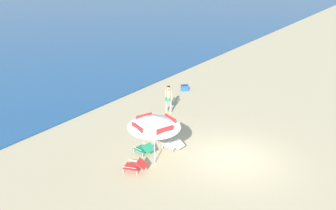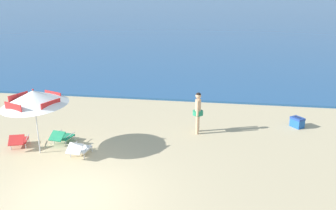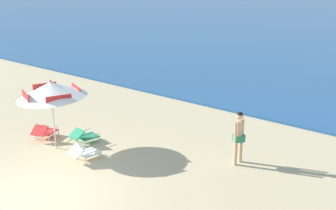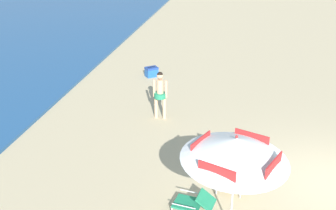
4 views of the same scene
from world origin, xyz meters
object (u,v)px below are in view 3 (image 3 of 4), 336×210
person_standing_near_shore (239,134)px  beach_umbrella_striped_main (51,90)px  lounge_chair_beside_umbrella (84,136)px  lounge_chair_under_umbrella (45,131)px  lounge_chair_facing_sea (84,152)px

person_standing_near_shore → beach_umbrella_striped_main: bearing=-152.9°
beach_umbrella_striped_main → lounge_chair_beside_umbrella: bearing=63.7°
lounge_chair_beside_umbrella → person_standing_near_shore: size_ratio=0.61×
beach_umbrella_striped_main → person_standing_near_shore: bearing=27.1°
lounge_chair_under_umbrella → lounge_chair_beside_umbrella: 1.44m
lounge_chair_facing_sea → person_standing_near_shore: bearing=35.8°
lounge_chair_under_umbrella → beach_umbrella_striped_main: bearing=-17.1°
beach_umbrella_striped_main → person_standing_near_shore: (5.09, 2.61, -1.01)m
lounge_chair_beside_umbrella → person_standing_near_shore: bearing=20.8°
lounge_chair_under_umbrella → lounge_chair_facing_sea: size_ratio=1.07×
beach_umbrella_striped_main → lounge_chair_under_umbrella: (-0.92, 0.28, -1.66)m
beach_umbrella_striped_main → lounge_chair_beside_umbrella: beach_umbrella_striped_main is taller
lounge_chair_facing_sea → lounge_chair_under_umbrella: bearing=171.9°
lounge_chair_beside_umbrella → beach_umbrella_striped_main: bearing=-116.3°
lounge_chair_under_umbrella → lounge_chair_beside_umbrella: bearing=22.5°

